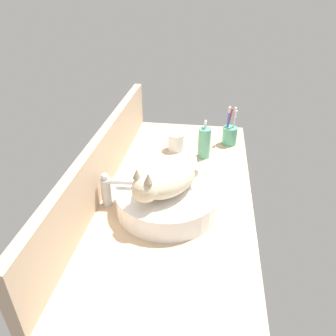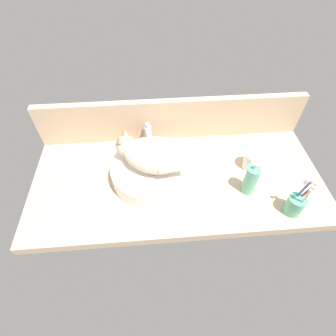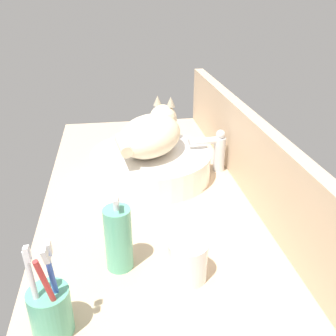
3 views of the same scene
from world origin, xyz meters
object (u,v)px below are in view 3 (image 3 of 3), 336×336
object	(u,v)px
sink_basin	(151,164)
water_glass	(188,262)
toothbrush_cup	(50,310)
faucet	(216,149)
soap_dispenser	(118,238)
cat	(152,133)

from	to	relation	value
sink_basin	water_glass	bearing A→B (deg)	2.93
toothbrush_cup	water_glass	world-z (taller)	toothbrush_cup
toothbrush_cup	water_glass	bearing A→B (deg)	111.12
faucet	soap_dispenser	size ratio (longest dim) A/B	0.79
sink_basin	faucet	size ratio (longest dim) A/B	2.67
cat	faucet	distance (cm)	21.19
soap_dispenser	toothbrush_cup	size ratio (longest dim) A/B	0.92
sink_basin	toothbrush_cup	xyz separation A→B (cm)	(55.24, -22.80, 0.94)
toothbrush_cup	soap_dispenser	bearing A→B (deg)	141.85
toothbrush_cup	water_glass	distance (cm)	26.98
sink_basin	soap_dispenser	size ratio (longest dim) A/B	2.11
soap_dispenser	water_glass	distance (cm)	14.79
water_glass	sink_basin	bearing A→B (deg)	-177.07
sink_basin	water_glass	world-z (taller)	water_glass
sink_basin	cat	world-z (taller)	cat
sink_basin	water_glass	xyz separation A→B (cm)	(45.54, 2.33, -0.46)
soap_dispenser	water_glass	bearing A→B (deg)	68.40
cat	faucet	bearing A→B (deg)	89.53
sink_basin	toothbrush_cup	world-z (taller)	toothbrush_cup
faucet	water_glass	world-z (taller)	faucet
sink_basin	faucet	xyz separation A→B (cm)	(-1.09, 20.72, 3.29)
faucet	toothbrush_cup	size ratio (longest dim) A/B	0.73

